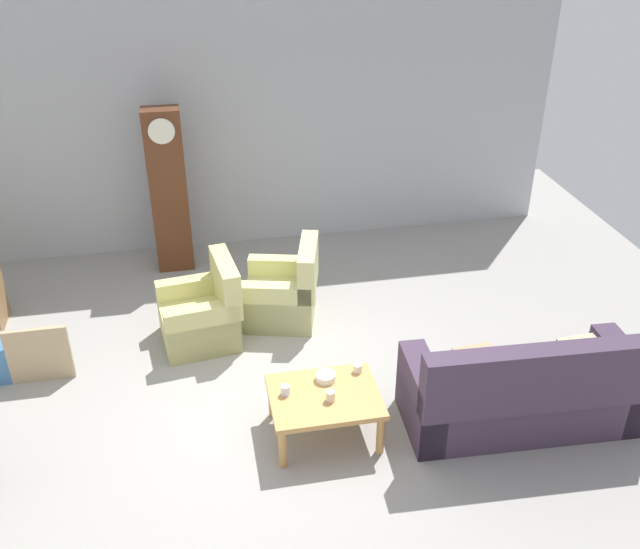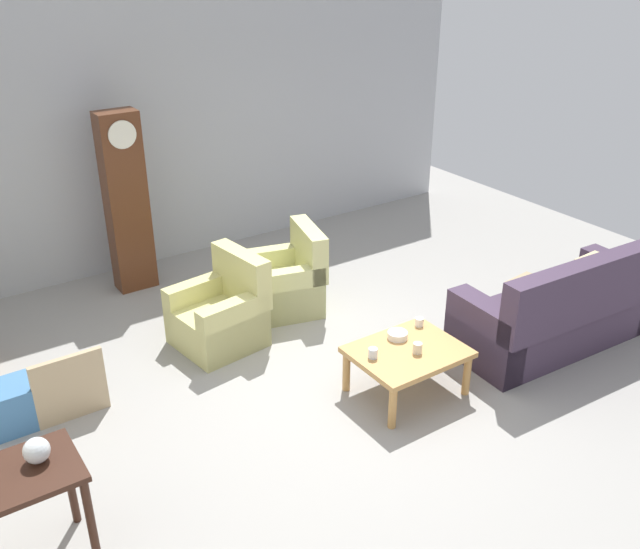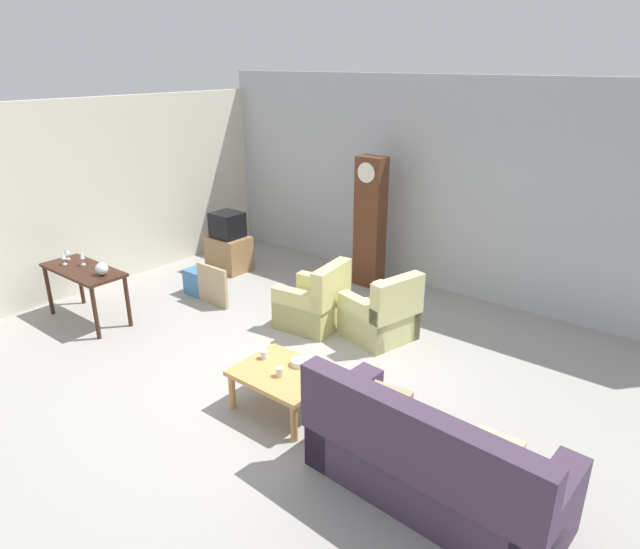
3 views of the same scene
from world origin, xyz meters
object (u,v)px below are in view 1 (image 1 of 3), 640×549
Objects in this scene: armchair_olive_near at (203,315)px; cup_cream_tall at (330,396)px; grandfather_clock at (169,191)px; framed_picture_leaning at (39,355)px; coffee_table_wood at (325,400)px; cup_blue_rimmed at (285,390)px; armchair_olive_far at (284,294)px; cup_white_porcelain at (358,368)px; bowl_white_stacked at (326,377)px; couch_floral at (524,392)px.

cup_cream_tall is (1.01, -1.77, 0.18)m from armchair_olive_near.
grandfather_clock is 2.59m from framed_picture_leaning.
armchair_olive_near reaches higher than coffee_table_wood.
cup_blue_rimmed is 0.40m from cup_cream_tall.
grandfather_clock is at bearing 98.71° from armchair_olive_near.
armchair_olive_far is at bearing 15.82° from armchair_olive_near.
grandfather_clock reaches higher than cup_white_porcelain.
armchair_olive_far is 1.94m from coffee_table_wood.
grandfather_clock is 3.41× the size of framed_picture_leaning.
grandfather_clock reaches higher than coffee_table_wood.
coffee_table_wood is 0.14m from cup_cream_tall.
grandfather_clock is (-1.17, 1.44, 0.72)m from armchair_olive_far.
bowl_white_stacked is at bearing -86.24° from armchair_olive_far.
bowl_white_stacked is (2.62, -1.09, 0.17)m from framed_picture_leaning.
couch_floral is at bearing -19.04° from framed_picture_leaning.
armchair_olive_near is at bearing 120.04° from coffee_table_wood.
armchair_olive_far is at bearing 104.14° from cup_white_porcelain.
coffee_table_wood is 3.66m from grandfather_clock.
cup_white_porcelain is (0.42, -1.68, 0.18)m from armchair_olive_far.
cup_white_porcelain is 0.47m from cup_cream_tall.
armchair_olive_far is at bearing 81.85° from cup_blue_rimmed.
cup_cream_tall is 0.53× the size of bowl_white_stacked.
cup_white_porcelain reaches higher than bowl_white_stacked.
cup_white_porcelain is at bearing 161.74° from couch_floral.
armchair_olive_near is 11.71× the size of cup_white_porcelain.
armchair_olive_near is at bearing -164.18° from armchair_olive_far.
coffee_table_wood is 12.21× the size of cup_white_porcelain.
couch_floral reaches higher than cup_cream_tall.
cup_blue_rimmed is (2.24, -1.22, 0.19)m from framed_picture_leaning.
armchair_olive_far reaches higher than cup_blue_rimmed.
framed_picture_leaning is (-2.51, -0.65, -0.01)m from armchair_olive_far.
cup_white_porcelain is at bearing 35.98° from coffee_table_wood.
cup_cream_tall is (1.27, -3.47, -0.54)m from grandfather_clock.
framed_picture_leaning is 2.56m from cup_blue_rimmed.
bowl_white_stacked is at bearing 18.85° from cup_blue_rimmed.
armchair_olive_near is 1.86m from grandfather_clock.
coffee_table_wood is 9.98× the size of cup_cream_tall.
cup_blue_rimmed is at bearing -28.62° from framed_picture_leaning.
bowl_white_stacked is (0.38, 0.13, -0.01)m from cup_blue_rimmed.
bowl_white_stacked is (-0.31, -0.06, -0.01)m from cup_white_porcelain.
cup_cream_tall reaches higher than cup_blue_rimmed.
coffee_table_wood is at bearing -59.96° from armchair_olive_near.
cup_cream_tall is at bearing -93.11° from bowl_white_stacked.
grandfather_clock is at bearing 105.21° from cup_blue_rimmed.
grandfather_clock is (-0.26, 1.70, 0.72)m from armchair_olive_near.
grandfather_clock is at bearing 110.07° from cup_cream_tall.
cup_white_porcelain is at bearing -75.86° from armchair_olive_far.
bowl_white_stacked is (1.02, -1.48, 0.17)m from armchair_olive_near.
armchair_olive_near is at bearing 111.63° from cup_blue_rimmed.
grandfather_clock is at bearing 129.05° from armchair_olive_far.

